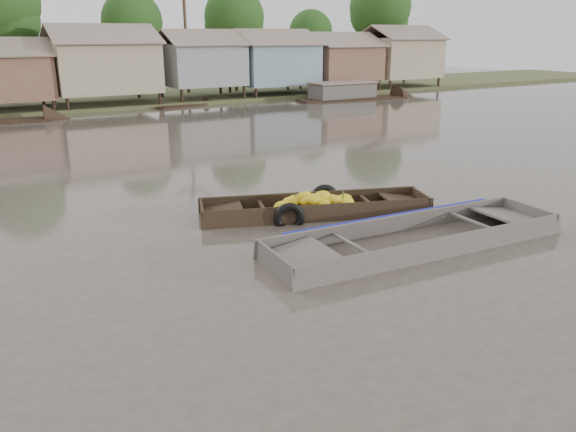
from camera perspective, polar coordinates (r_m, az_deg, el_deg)
ground at (r=12.97m, az=3.92°, el=-3.48°), size 120.00×120.00×0.00m
riverbank at (r=42.91m, az=-18.38°, el=14.92°), size 120.00×12.47×10.22m
banana_boat at (r=15.44m, az=2.51°, el=0.86°), size 6.47×3.57×0.90m
viewer_boat at (r=13.61m, az=12.94°, el=-2.59°), size 7.69×2.55×0.61m
distant_boats at (r=40.02m, az=-2.98°, el=11.54°), size 42.82×5.11×1.38m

